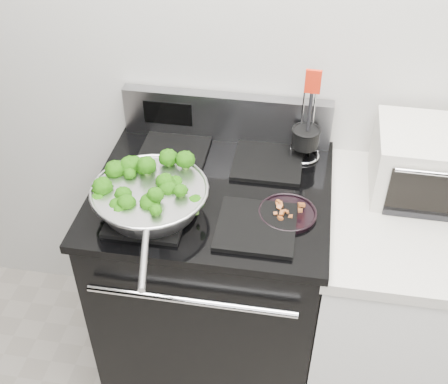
% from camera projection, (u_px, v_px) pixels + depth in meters
% --- Properties ---
extents(back_wall, '(4.00, 0.02, 2.70)m').
position_uv_depth(back_wall, '(319.00, 38.00, 1.84)').
color(back_wall, '#B5B4AC').
rests_on(back_wall, ground).
extents(gas_range, '(0.79, 0.69, 1.13)m').
position_uv_depth(gas_range, '(214.00, 280.00, 2.16)').
color(gas_range, black).
rests_on(gas_range, floor).
extents(counter, '(0.62, 0.68, 0.92)m').
position_uv_depth(counter, '(394.00, 309.00, 2.09)').
color(counter, white).
rests_on(counter, floor).
extents(skillet, '(0.37, 0.58, 0.08)m').
position_uv_depth(skillet, '(150.00, 197.00, 1.74)').
color(skillet, silver).
rests_on(skillet, gas_range).
extents(broccoli_pile, '(0.29, 0.29, 0.10)m').
position_uv_depth(broccoli_pile, '(150.00, 192.00, 1.73)').
color(broccoli_pile, '#0D3304').
rests_on(broccoli_pile, skillet).
extents(bacon_plate, '(0.19, 0.19, 0.04)m').
position_uv_depth(bacon_plate, '(288.00, 211.00, 1.75)').
color(bacon_plate, black).
rests_on(bacon_plate, gas_range).
extents(utensil_holder, '(0.11, 0.11, 0.35)m').
position_uv_depth(utensil_holder, '(305.00, 142.00, 1.97)').
color(utensil_holder, silver).
rests_on(utensil_holder, gas_range).
extents(toaster_oven, '(0.40, 0.31, 0.23)m').
position_uv_depth(toaster_oven, '(436.00, 164.00, 1.83)').
color(toaster_oven, silver).
rests_on(toaster_oven, counter).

